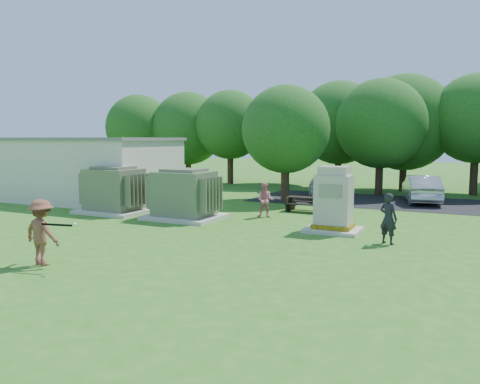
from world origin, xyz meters
The scene contains 15 objects.
ground centered at (0.00, 0.00, 0.00)m, with size 120.00×120.00×0.00m, color #2D6619.
service_building centered at (-11.00, 7.00, 1.60)m, with size 10.00×5.00×3.20m, color beige.
service_building_roof centered at (-11.00, 7.00, 3.27)m, with size 10.20×5.20×0.15m, color slate.
parking_strip centered at (7.00, 13.50, 0.01)m, with size 20.00×6.00×0.01m, color #232326.
transformer_left centered at (-6.50, 4.50, 0.97)m, with size 3.00×2.40×2.07m.
transformer_right centered at (-2.80, 4.50, 0.97)m, with size 3.00×2.40×2.07m.
generator_cabinet centered at (3.44, 4.50, 1.02)m, with size 1.91×1.56×2.32m.
picnic_table centered at (1.06, 8.51, 0.41)m, with size 1.55×1.16×0.66m.
batter centered at (-2.24, -3.18, 0.87)m, with size 1.12×0.64×1.74m, color brown.
person_by_generator centered at (5.50, 3.31, 0.81)m, with size 0.59×0.39×1.62m, color black.
person_at_picnic centered at (0.11, 6.22, 0.74)m, with size 0.72×0.56×1.47m, color #DD7585.
car_white centered at (0.75, 13.17, 0.69)m, with size 1.64×4.07×1.39m, color white.
car_silver_a centered at (5.55, 14.07, 0.71)m, with size 1.50×4.30×1.42m, color #B0B0B5.
batting_equipment centered at (-1.59, -3.28, 1.15)m, with size 1.29×0.23×0.14m.
tree_row centered at (1.75, 18.50, 4.15)m, with size 41.30×13.30×7.30m.
Camera 1 is at (7.64, -11.67, 3.29)m, focal length 35.00 mm.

